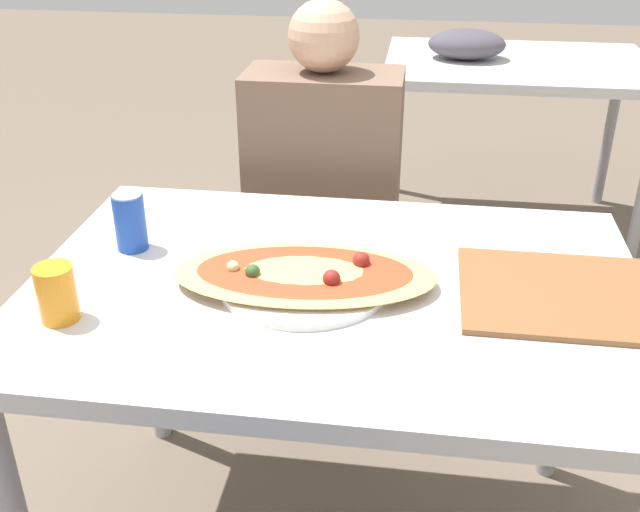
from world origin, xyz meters
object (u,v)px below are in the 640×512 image
object	(u,v)px
pizza_main	(305,276)
soda_can	(130,222)
drink_glass	(57,293)
person_seated	(323,186)
dining_table	(334,316)
chair_far_seated	(328,235)

from	to	relation	value
pizza_main	soda_can	world-z (taller)	soda_can
drink_glass	person_seated	bearing A→B (deg)	66.37
drink_glass	dining_table	bearing A→B (deg)	22.64
chair_far_seated	pizza_main	world-z (taller)	chair_far_seated
dining_table	pizza_main	bearing A→B (deg)	-164.39
soda_can	drink_glass	bearing A→B (deg)	-95.84
dining_table	drink_glass	bearing A→B (deg)	-157.36
chair_far_seated	person_seated	xyz separation A→B (m)	(-0.00, -0.11, 0.21)
person_seated	pizza_main	world-z (taller)	person_seated
soda_can	chair_far_seated	bearing A→B (deg)	63.00
chair_far_seated	pizza_main	bearing A→B (deg)	94.09
dining_table	soda_can	size ratio (longest dim) A/B	9.67
person_seated	drink_glass	distance (m)	0.92
pizza_main	soda_can	distance (m)	0.41
dining_table	person_seated	bearing A→B (deg)	100.00
pizza_main	soda_can	size ratio (longest dim) A/B	4.26
dining_table	drink_glass	xyz separation A→B (m)	(-0.48, -0.20, 0.13)
dining_table	soda_can	world-z (taller)	soda_can
chair_far_seated	drink_glass	distance (m)	1.06
soda_can	pizza_main	bearing A→B (deg)	-14.91
pizza_main	drink_glass	size ratio (longest dim) A/B	5.04
pizza_main	soda_can	xyz separation A→B (m)	(-0.39, 0.10, 0.04)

